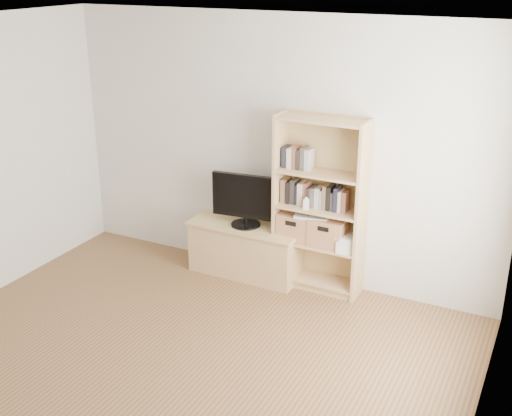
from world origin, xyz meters
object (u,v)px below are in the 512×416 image
Objects in this scene: bookshelf at (319,206)px; basket_left at (296,226)px; tv_stand at (246,251)px; basket_right at (328,232)px; television at (246,200)px; laptop at (312,215)px; baby_monitor at (306,204)px.

bookshelf is 0.34m from basket_left.
tv_stand is 0.93m from basket_right.
television is 0.57m from basket_left.
laptop reaches higher than basket_right.
bookshelf reaches higher than baby_monitor.
television is at bearing 169.54° from baby_monitor.
basket_left is at bearing 137.51° from baby_monitor.
television reaches higher than tv_stand.
tv_stand is 0.97m from bookshelf.
basket_right is 1.05× the size of laptop.
basket_left is (0.53, 0.06, -0.20)m from television.
laptop is (0.17, -0.01, 0.15)m from basket_left.
television reaches higher than baby_monitor.
baby_monitor is at bearing -34.04° from basket_left.
basket_left reaches higher than tv_stand.
bookshelf is 5.37× the size of laptop.
bookshelf reaches higher than television.
bookshelf is 5.31× the size of basket_left.
basket_right is at bearing -2.60° from bookshelf.
bookshelf reaches higher than basket_right.
tv_stand is 0.55m from television.
laptop is at bearing 4.45° from tv_stand.
baby_monitor is 0.32m from basket_left.
bookshelf reaches higher than laptop.
television is 0.67m from baby_monitor.
bookshelf is 0.76m from television.
basket_right is at bearing 0.12° from basket_left.
tv_stand is 0.64m from basket_left.
baby_monitor is at bearing -8.99° from television.
laptop is at bearing -3.27° from basket_left.
television reaches higher than basket_left.
bookshelf is at bearing 36.67° from baby_monitor.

